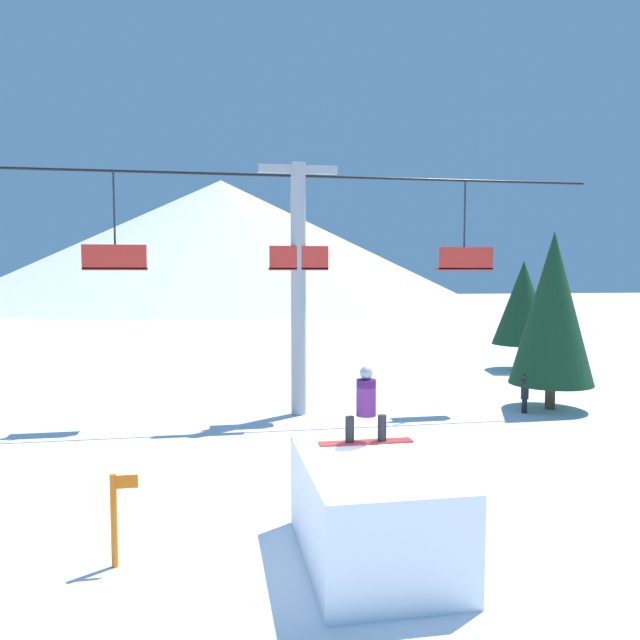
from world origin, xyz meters
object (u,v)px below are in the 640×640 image
at_px(snow_ramp, 373,511).
at_px(trail_marker, 115,517).
at_px(snowboarder, 366,406).
at_px(pine_tree_near, 553,308).
at_px(distant_skier, 525,392).

bearing_deg(snow_ramp, trail_marker, 172.97).
bearing_deg(snowboarder, snow_ramp, -97.52).
height_order(snow_ramp, pine_tree_near, pine_tree_near).
height_order(snow_ramp, snowboarder, snowboarder).
xyz_separation_m(snowboarder, pine_tree_near, (8.26, 8.29, 1.07)).
distance_m(snow_ramp, snowboarder, 1.74).
bearing_deg(distant_skier, snow_ramp, -129.34).
height_order(pine_tree_near, distant_skier, pine_tree_near).
bearing_deg(distant_skier, trail_marker, -142.97).
xyz_separation_m(snow_ramp, distant_skier, (7.28, 8.88, -0.11)).
height_order(snowboarder, distant_skier, snowboarder).
bearing_deg(distant_skier, snowboarder, -132.22).
height_order(pine_tree_near, trail_marker, pine_tree_near).
height_order(snow_ramp, trail_marker, snow_ramp).
bearing_deg(snow_ramp, snowboarder, 82.48).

